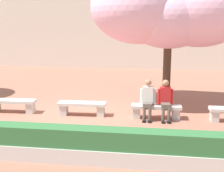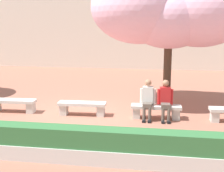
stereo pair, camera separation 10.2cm
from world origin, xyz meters
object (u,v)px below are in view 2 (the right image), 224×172
at_px(stone_bench_near_east, 156,110).
at_px(person_seated_right, 165,99).
at_px(stone_bench_near_west, 13,104).
at_px(cherry_tree_main, 169,10).
at_px(stone_bench_center, 82,107).
at_px(person_seated_left, 148,98).

distance_m(stone_bench_near_east, person_seated_right, 0.49).
height_order(stone_bench_near_west, cherry_tree_main, cherry_tree_main).
bearing_deg(stone_bench_center, person_seated_right, -1.11).
xyz_separation_m(stone_bench_center, stone_bench_near_east, (2.48, 0.00, 0.00)).
distance_m(stone_bench_near_west, cherry_tree_main, 6.45).
height_order(stone_bench_center, stone_bench_near_east, same).
bearing_deg(person_seated_left, stone_bench_near_west, 179.34).
bearing_deg(cherry_tree_main, person_seated_right, -91.31).
distance_m(person_seated_left, cherry_tree_main, 3.44).
relative_size(stone_bench_center, cherry_tree_main, 0.29).
distance_m(stone_bench_near_east, person_seated_left, 0.49).
relative_size(person_seated_left, cherry_tree_main, 0.23).
relative_size(stone_bench_near_west, stone_bench_near_east, 1.00).
height_order(stone_bench_near_east, cherry_tree_main, cherry_tree_main).
bearing_deg(stone_bench_center, stone_bench_near_east, 0.00).
xyz_separation_m(stone_bench_center, person_seated_right, (2.76, -0.05, 0.40)).
xyz_separation_m(stone_bench_near_west, stone_bench_center, (2.48, 0.00, 0.00)).
bearing_deg(stone_bench_near_east, cherry_tree_main, 79.94).
bearing_deg(person_seated_right, stone_bench_near_east, 169.35).
distance_m(stone_bench_near_west, person_seated_left, 4.69).
relative_size(stone_bench_near_west, person_seated_left, 1.26).
distance_m(person_seated_left, person_seated_right, 0.56).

